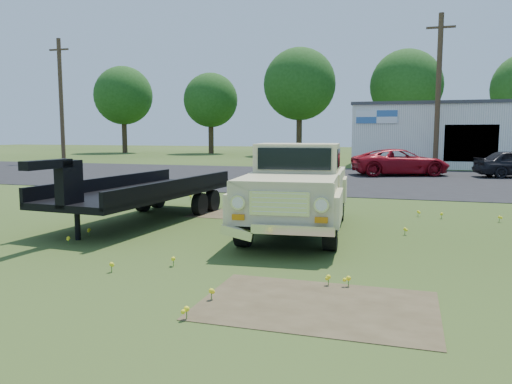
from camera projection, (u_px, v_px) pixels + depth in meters
The scene contains 14 objects.
ground at pixel (268, 247), 9.70m from camera, with size 140.00×140.00×0.00m, color #2B4014.
asphalt_lot at pixel (353, 179), 23.93m from camera, with size 90.00×14.00×0.02m, color black.
dirt_patch_a at pixel (317, 306), 6.41m from camera, with size 3.00×2.00×0.01m, color #473C25.
dirt_patch_b at pixel (233, 214), 13.60m from camera, with size 2.20×1.60×0.01m, color #473C25.
commercial_building at pixel (464, 135), 33.30m from camera, with size 14.20×8.20×4.15m.
utility_pole_west at pixel (61, 100), 36.48m from camera, with size 1.60×0.30×9.00m.
utility_pole_mid at pixel (438, 91), 28.85m from camera, with size 1.60×0.30×9.00m.
treeline_a at pixel (123, 96), 55.12m from camera, with size 6.40×6.40×9.52m.
treeline_b at pixel (211, 100), 53.21m from camera, with size 5.76×5.76×8.57m.
treeline_c at pixel (300, 84), 48.70m from camera, with size 7.04×7.04×10.47m.
treeline_d at pixel (406, 86), 46.75m from camera, with size 6.72×6.72×10.00m.
vintage_pickup_truck at pixel (298, 188), 11.12m from camera, with size 2.13×5.46×1.98m, color beige, non-canonical shape.
flatbed_trailer at pixel (143, 187), 12.45m from camera, with size 2.09×6.26×1.71m, color black, non-canonical shape.
red_pickup at pixel (400, 162), 25.92m from camera, with size 2.26×4.90×1.36m, color maroon.
Camera 1 is at (2.58, -9.15, 2.21)m, focal length 35.00 mm.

